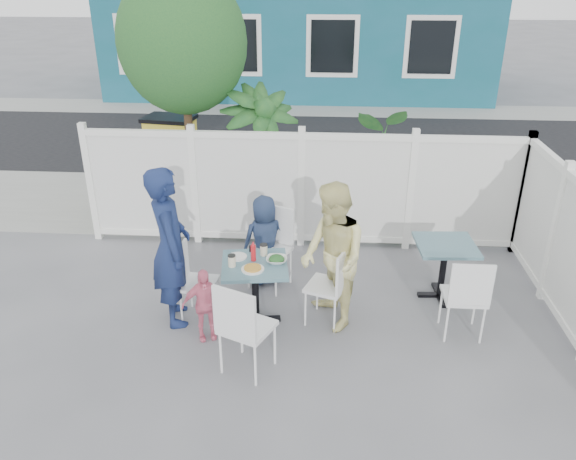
# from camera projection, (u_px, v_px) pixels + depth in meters

# --- Properties ---
(ground) EXTENTS (80.00, 80.00, 0.00)m
(ground) POSITION_uv_depth(u_px,v_px,m) (279.00, 349.00, 5.73)
(ground) COLOR slate
(near_sidewalk) EXTENTS (24.00, 2.60, 0.01)m
(near_sidewalk) POSITION_uv_depth(u_px,v_px,m) (299.00, 205.00, 9.15)
(near_sidewalk) COLOR gray
(near_sidewalk) RESTS_ON ground
(street) EXTENTS (24.00, 5.00, 0.01)m
(street) POSITION_uv_depth(u_px,v_px,m) (308.00, 141.00, 12.49)
(street) COLOR black
(street) RESTS_ON ground
(far_sidewalk) EXTENTS (24.00, 1.60, 0.01)m
(far_sidewalk) POSITION_uv_depth(u_px,v_px,m) (312.00, 109.00, 15.29)
(far_sidewalk) COLOR gray
(far_sidewalk) RESTS_ON ground
(fence_back) EXTENTS (5.86, 0.08, 1.60)m
(fence_back) POSITION_uv_depth(u_px,v_px,m) (301.00, 192.00, 7.55)
(fence_back) COLOR white
(fence_back) RESTS_ON ground
(fence_right) EXTENTS (0.08, 3.66, 1.60)m
(fence_right) POSITION_uv_depth(u_px,v_px,m) (575.00, 263.00, 5.74)
(fence_right) COLOR white
(fence_right) RESTS_ON ground
(tree) EXTENTS (1.80, 1.62, 3.59)m
(tree) POSITION_uv_depth(u_px,v_px,m) (182.00, 42.00, 7.70)
(tree) COLOR #382316
(tree) RESTS_ON ground
(utility_cabinet) EXTENTS (0.78, 0.61, 1.33)m
(utility_cabinet) POSITION_uv_depth(u_px,v_px,m) (173.00, 160.00, 9.19)
(utility_cabinet) COLOR gold
(utility_cabinet) RESTS_ON ground
(potted_shrub_a) EXTENTS (1.57, 1.57, 2.04)m
(potted_shrub_a) POSITION_uv_depth(u_px,v_px,m) (258.00, 158.00, 8.13)
(potted_shrub_a) COLOR #1C4D24
(potted_shrub_a) RESTS_ON ground
(potted_shrub_b) EXTENTS (1.53, 1.34, 1.62)m
(potted_shrub_b) POSITION_uv_depth(u_px,v_px,m) (400.00, 178.00, 7.99)
(potted_shrub_b) COLOR #1C4D24
(potted_shrub_b) RESTS_ON ground
(main_table) EXTENTS (0.77, 0.77, 0.72)m
(main_table) POSITION_uv_depth(u_px,v_px,m) (255.00, 277.00, 5.94)
(main_table) COLOR #376271
(main_table) RESTS_ON ground
(spare_table) EXTENTS (0.70, 0.70, 0.69)m
(spare_table) POSITION_uv_depth(u_px,v_px,m) (445.00, 256.00, 6.41)
(spare_table) COLOR #376271
(spare_table) RESTS_ON ground
(chair_left) EXTENTS (0.41, 0.43, 0.86)m
(chair_left) POSITION_uv_depth(u_px,v_px,m) (192.00, 276.00, 6.06)
(chair_left) COLOR white
(chair_left) RESTS_ON ground
(chair_right) EXTENTS (0.51, 0.52, 0.90)m
(chair_right) POSITION_uv_depth(u_px,v_px,m) (333.00, 281.00, 5.94)
(chair_right) COLOR white
(chair_right) RESTS_ON ground
(chair_back) EXTENTS (0.58, 0.57, 0.98)m
(chair_back) POSITION_uv_depth(u_px,v_px,m) (273.00, 241.00, 6.70)
(chair_back) COLOR white
(chair_back) RESTS_ON ground
(chair_near) EXTENTS (0.58, 0.58, 0.98)m
(chair_near) POSITION_uv_depth(u_px,v_px,m) (242.00, 323.00, 5.15)
(chair_near) COLOR white
(chair_near) RESTS_ON ground
(chair_spare) EXTENTS (0.42, 0.41, 0.93)m
(chair_spare) POSITION_uv_depth(u_px,v_px,m) (467.00, 293.00, 5.68)
(chair_spare) COLOR white
(chair_spare) RESTS_ON ground
(man) EXTENTS (0.61, 0.74, 1.76)m
(man) POSITION_uv_depth(u_px,v_px,m) (170.00, 247.00, 5.86)
(man) COLOR #172450
(man) RESTS_ON ground
(woman) EXTENTS (0.86, 0.95, 1.60)m
(woman) POSITION_uv_depth(u_px,v_px,m) (333.00, 258.00, 5.82)
(woman) COLOR yellow
(woman) RESTS_ON ground
(boy) EXTENTS (0.64, 0.54, 1.12)m
(boy) POSITION_uv_depth(u_px,v_px,m) (265.00, 240.00, 6.72)
(boy) COLOR #202E4C
(boy) RESTS_ON ground
(toddler) EXTENTS (0.51, 0.35, 0.81)m
(toddler) POSITION_uv_depth(u_px,v_px,m) (204.00, 304.00, 5.74)
(toddler) COLOR pink
(toddler) RESTS_ON ground
(plate_main) EXTENTS (0.24, 0.24, 0.01)m
(plate_main) POSITION_uv_depth(u_px,v_px,m) (253.00, 269.00, 5.75)
(plate_main) COLOR white
(plate_main) RESTS_ON main_table
(plate_side) EXTENTS (0.21, 0.21, 0.01)m
(plate_side) POSITION_uv_depth(u_px,v_px,m) (237.00, 257.00, 5.99)
(plate_side) COLOR white
(plate_side) RESTS_ON main_table
(salad_bowl) EXTENTS (0.22, 0.22, 0.05)m
(salad_bowl) POSITION_uv_depth(u_px,v_px,m) (277.00, 260.00, 5.88)
(salad_bowl) COLOR white
(salad_bowl) RESTS_ON main_table
(coffee_cup_a) EXTENTS (0.08, 0.08, 0.12)m
(coffee_cup_a) POSITION_uv_depth(u_px,v_px,m) (232.00, 261.00, 5.79)
(coffee_cup_a) COLOR beige
(coffee_cup_a) RESTS_ON main_table
(coffee_cup_b) EXTENTS (0.08, 0.08, 0.12)m
(coffee_cup_b) POSITION_uv_depth(u_px,v_px,m) (264.00, 250.00, 6.02)
(coffee_cup_b) COLOR beige
(coffee_cup_b) RESTS_ON main_table
(ketchup_bottle) EXTENTS (0.05, 0.05, 0.18)m
(ketchup_bottle) POSITION_uv_depth(u_px,v_px,m) (253.00, 253.00, 5.90)
(ketchup_bottle) COLOR red
(ketchup_bottle) RESTS_ON main_table
(salt_shaker) EXTENTS (0.03, 0.03, 0.07)m
(salt_shaker) POSITION_uv_depth(u_px,v_px,m) (252.00, 250.00, 6.07)
(salt_shaker) COLOR white
(salt_shaker) RESTS_ON main_table
(pepper_shaker) EXTENTS (0.03, 0.03, 0.07)m
(pepper_shaker) POSITION_uv_depth(u_px,v_px,m) (251.00, 249.00, 6.10)
(pepper_shaker) COLOR black
(pepper_shaker) RESTS_ON main_table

